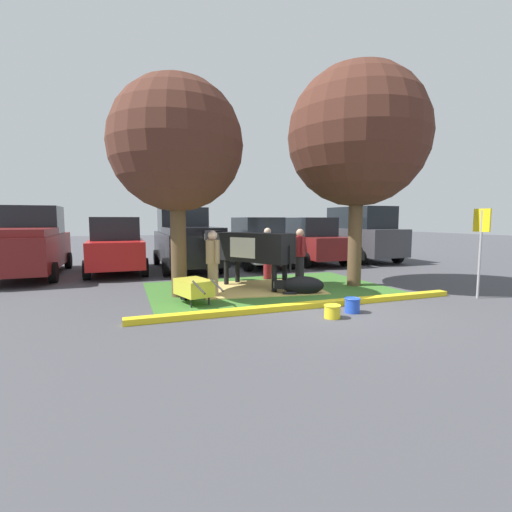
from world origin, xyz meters
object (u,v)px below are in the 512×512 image
object	(u,v)px
sedan_blue	(309,241)
cow_holstein	(252,248)
shade_tree_left	(176,146)
bucket_blue	(352,305)
person_visitor_near	(300,255)
sedan_red	(116,246)
pickup_truck_maroon	(28,244)
wheelbarrow	(193,288)
shade_tree_right	(358,137)
suv_dark_grey	(360,234)
calf_lying	(301,285)
person_handler	(267,252)
hatchback_white	(257,242)
parking_sign	(481,235)
pickup_truck_black	(186,240)
person_visitor_far	(213,262)
bucket_yellow	(332,311)

from	to	relation	value
sedan_blue	cow_holstein	bearing A→B (deg)	-133.29
shade_tree_left	bucket_blue	world-z (taller)	shade_tree_left
person_visitor_near	sedan_red	distance (m)	6.89
pickup_truck_maroon	wheelbarrow	bearing A→B (deg)	-53.85
sedan_red	shade_tree_right	bearing A→B (deg)	-39.08
suv_dark_grey	sedan_blue	bearing A→B (deg)	-176.66
calf_lying	person_handler	bearing A→B (deg)	88.31
calf_lying	hatchback_white	size ratio (longest dim) A/B	0.30
parking_sign	sedan_blue	world-z (taller)	parking_sign
cow_holstein	sedan_red	xyz separation A→B (m)	(-3.64, 4.54, -0.16)
sedan_red	person_handler	bearing A→B (deg)	-36.47
person_visitor_near	suv_dark_grey	world-z (taller)	suv_dark_grey
bucket_blue	sedan_blue	bearing A→B (deg)	67.43
pickup_truck_black	hatchback_white	bearing A→B (deg)	-5.19
person_handler	sedan_red	bearing A→B (deg)	143.53
hatchback_white	suv_dark_grey	world-z (taller)	suv_dark_grey
parking_sign	sedan_red	distance (m)	11.49
pickup_truck_black	suv_dark_grey	world-z (taller)	suv_dark_grey
person_handler	parking_sign	bearing A→B (deg)	-49.16
person_handler	person_visitor_far	bearing A→B (deg)	-138.04
suv_dark_grey	person_visitor_near	bearing A→B (deg)	-139.37
shade_tree_left	pickup_truck_maroon	world-z (taller)	shade_tree_left
person_visitor_far	wheelbarrow	xyz separation A→B (m)	(-0.60, -0.57, -0.51)
bucket_yellow	pickup_truck_maroon	bearing A→B (deg)	129.63
wheelbarrow	sedan_red	xyz separation A→B (m)	(-1.70, 6.03, 0.60)
wheelbarrow	sedan_blue	distance (m)	8.81
calf_lying	sedan_red	world-z (taller)	sedan_red
person_visitor_near	parking_sign	world-z (taller)	parking_sign
shade_tree_right	calf_lying	distance (m)	4.55
wheelbarrow	sedan_red	distance (m)	6.29
pickup_truck_maroon	shade_tree_right	bearing A→B (deg)	-30.25
person_handler	bucket_yellow	distance (m)	4.84
shade_tree_left	pickup_truck_black	distance (m)	6.05
calf_lying	sedan_red	xyz separation A→B (m)	(-4.52, 5.91, 0.75)
bucket_yellow	pickup_truck_black	world-z (taller)	pickup_truck_black
calf_lying	cow_holstein	bearing A→B (deg)	122.51
shade_tree_right	calf_lying	size ratio (longest dim) A/B	4.72
cow_holstein	suv_dark_grey	xyz separation A→B (m)	(7.14, 4.79, 0.12)
bucket_blue	shade_tree_left	bearing A→B (deg)	138.04
person_handler	person_visitor_near	world-z (taller)	person_handler
cow_holstein	person_visitor_far	size ratio (longest dim) A/B	1.71
calf_lying	hatchback_white	world-z (taller)	hatchback_white
person_visitor_near	sedan_red	world-z (taller)	sedan_red
shade_tree_right	cow_holstein	size ratio (longest dim) A/B	2.20
shade_tree_left	wheelbarrow	bearing A→B (deg)	-79.36
pickup_truck_black	wheelbarrow	bearing A→B (deg)	-98.07
sedan_red	pickup_truck_black	xyz separation A→B (m)	(2.59, 0.26, 0.13)
sedan_red	parking_sign	bearing A→B (deg)	-42.88
shade_tree_left	pickup_truck_black	size ratio (longest dim) A/B	0.99
parking_sign	sedan_blue	distance (m)	7.93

